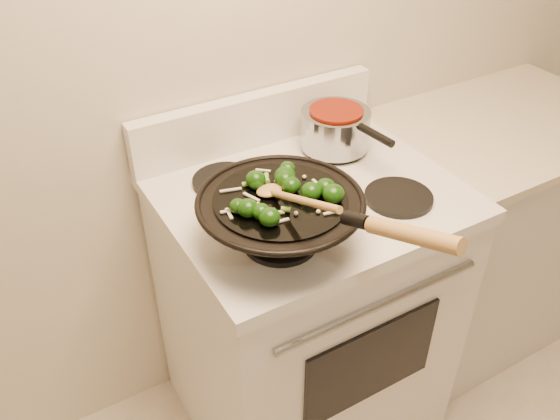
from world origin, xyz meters
TOP-DOWN VIEW (x-y plane):
  - stove at (-0.03, 1.17)m, footprint 0.78×0.67m
  - counter_unit at (0.75, 1.20)m, footprint 0.89×0.62m
  - wok at (-0.21, 1.02)m, footprint 0.39×0.64m
  - stirfry at (-0.20, 1.02)m, footprint 0.26×0.25m
  - wooden_spoon at (-0.22, 0.97)m, footprint 0.06×0.28m
  - saucepan at (0.15, 1.32)m, footprint 0.20×0.32m

SIDE VIEW (x-z plane):
  - counter_unit at x=0.75m, z-range 0.00..0.91m
  - stove at x=-0.03m, z-range -0.07..1.01m
  - saucepan at x=0.15m, z-range 0.93..1.05m
  - wok at x=-0.21m, z-range 0.87..1.13m
  - stirfry at x=-0.20m, z-range 1.05..1.09m
  - wooden_spoon at x=-0.22m, z-range 1.03..1.15m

